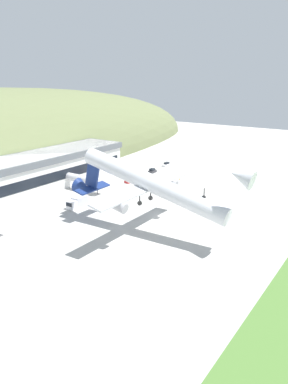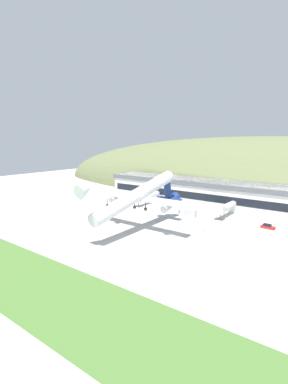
# 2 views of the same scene
# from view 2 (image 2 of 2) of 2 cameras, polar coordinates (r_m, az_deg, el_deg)

# --- Properties ---
(ground_plane) EXTENTS (375.81, 375.81, 0.00)m
(ground_plane) POSITION_cam_2_polar(r_m,az_deg,el_deg) (95.79, 4.94, -8.31)
(ground_plane) COLOR #B7B5AF
(grass_strip_foreground) EXTENTS (338.23, 19.86, 0.08)m
(grass_strip_foreground) POSITION_cam_2_polar(r_m,az_deg,el_deg) (66.10, -17.32, -17.66)
(grass_strip_foreground) COLOR #4C7533
(grass_strip_foreground) RESTS_ON ground_plane
(hill_backdrop) EXTENTS (309.53, 80.14, 62.74)m
(hill_backdrop) POSITION_cam_2_polar(r_m,az_deg,el_deg) (178.02, 22.23, -0.33)
(hill_backdrop) COLOR #667047
(hill_backdrop) RESTS_ON ground_plane
(terminal_building) EXTENTS (95.12, 16.56, 11.42)m
(terminal_building) POSITION_cam_2_polar(r_m,az_deg,el_deg) (141.01, 10.69, 0.31)
(terminal_building) COLOR white
(terminal_building) RESTS_ON ground_plane
(jetway_0) EXTENTS (3.38, 16.67, 5.43)m
(jetway_0) POSITION_cam_2_polar(r_m,az_deg,el_deg) (137.20, 0.37, -0.83)
(jetway_0) COLOR silver
(jetway_0) RESTS_ON ground_plane
(jetway_1) EXTENTS (3.38, 14.65, 5.43)m
(jetway_1) POSITION_cam_2_polar(r_m,az_deg,el_deg) (119.66, 15.24, -2.87)
(jetway_1) COLOR silver
(jetway_1) RESTS_ON ground_plane
(cargo_airplane) EXTENTS (35.80, 48.34, 14.76)m
(cargo_airplane) POSITION_cam_2_polar(r_m,az_deg,el_deg) (96.52, -1.10, -0.76)
(cargo_airplane) COLOR silver
(service_car_2) EXTENTS (4.69, 2.10, 1.54)m
(service_car_2) POSITION_cam_2_polar(r_m,az_deg,el_deg) (110.92, 22.51, -6.13)
(service_car_2) COLOR #B21E1E
(service_car_2) RESTS_ON ground_plane
(fuel_truck) EXTENTS (7.17, 2.77, 2.84)m
(fuel_truck) POSITION_cam_2_polar(r_m,az_deg,el_deg) (118.67, 8.40, -4.02)
(fuel_truck) COLOR silver
(fuel_truck) RESTS_ON ground_plane
(box_truck) EXTENTS (7.65, 2.78, 3.17)m
(box_truck) POSITION_cam_2_polar(r_m,az_deg,el_deg) (148.80, -5.18, -0.97)
(box_truck) COLOR gold
(box_truck) RESTS_ON ground_plane
(traffic_cone_0) EXTENTS (0.52, 0.52, 0.58)m
(traffic_cone_0) POSITION_cam_2_polar(r_m,az_deg,el_deg) (102.41, 11.43, -7.08)
(traffic_cone_0) COLOR orange
(traffic_cone_0) RESTS_ON ground_plane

